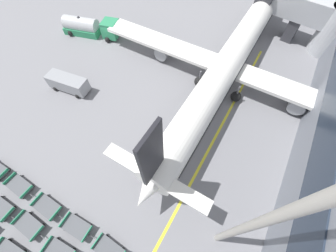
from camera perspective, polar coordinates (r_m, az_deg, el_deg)
name	(u,v)px	position (r m, az deg, el deg)	size (l,w,h in m)	color
ground_plane	(112,43)	(37.66, -15.29, 21.38)	(500.00, 500.00, 0.00)	gray
jet_bridge	(312,18)	(40.59, 35.07, 23.34)	(14.67, 5.90, 6.93)	#B2B5BA
airplane	(231,59)	(29.51, 17.07, 17.28)	(37.59, 43.29, 11.31)	white
fuel_tanker_primary	(89,27)	(39.88, -21.08, 24.18)	(9.74, 5.03, 2.93)	#2D8C5B
service_van	(68,83)	(31.08, -25.97, 10.65)	(5.72, 2.98, 2.09)	gray
baggage_dolly_row_mid_b_col_c	(0,208)	(26.63, -39.24, -17.18)	(3.41, 1.64, 0.92)	#515459
baggage_dolly_row_mid_b_col_d	(29,225)	(24.58, -34.10, -21.85)	(3.41, 1.63, 0.92)	#515459
baggage_dolly_row_mid_b_col_e	(59,252)	(22.89, -27.89, -28.50)	(3.45, 1.75, 0.92)	#515459
baggage_dolly_row_far_col_c	(20,186)	(26.41, -35.87, -13.28)	(3.41, 1.63, 0.92)	#515459
baggage_dolly_row_far_col_d	(47,207)	(24.20, -30.44, -18.73)	(3.40, 1.61, 0.92)	#515459
baggage_dolly_row_far_col_e	(77,227)	(22.59, -23.95, -24.18)	(3.43, 1.71, 0.92)	#515459
baggage_dolly_row_far_col_f	(109,250)	(21.49, -16.00, -30.13)	(3.41, 1.64, 0.92)	#515459
apron_light_mast	(297,209)	(8.89, 32.12, -18.99)	(2.00, 0.70, 23.62)	#ADA89E
stand_guidance_stripe	(217,133)	(25.35, 13.51, -2.00)	(0.34, 35.04, 0.01)	yellow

